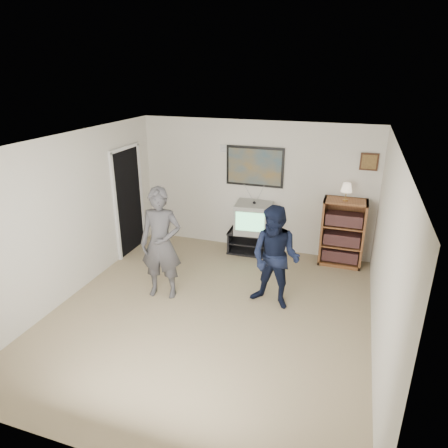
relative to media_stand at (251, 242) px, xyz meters
The scene contains 13 objects.
room_shell 2.15m from the media_stand, 91.09° to the right, with size 4.51×5.00×2.51m.
media_stand is the anchor object (origin of this frame).
crt_television 0.51m from the media_stand, ahead, with size 0.68×0.57×0.57m, color gray, non-canonical shape.
bookshelf 1.71m from the media_stand, ahead, with size 0.75×0.43×1.23m, color brown, non-canonical shape.
table_lamp 2.02m from the media_stand, ahead, with size 0.19×0.19×0.31m, color beige, non-canonical shape.
person_tall 2.26m from the media_stand, 115.21° to the right, with size 0.64×0.42×1.76m, color #3E3D41.
person_short 1.96m from the media_stand, 64.93° to the right, with size 0.77×0.60×1.57m, color black.
controller_left 2.16m from the media_stand, 118.63° to the right, with size 0.03×0.12×0.03m, color white.
controller_right 1.91m from the media_stand, 62.34° to the right, with size 0.04×0.13×0.04m, color white.
poster 1.45m from the media_stand, 98.31° to the left, with size 1.10×0.03×0.75m, color black.
air_vent 1.84m from the media_stand, 156.89° to the left, with size 0.28×0.02×0.14m, color white.
small_picture 2.58m from the media_stand, ahead, with size 0.30×0.03×0.30m, color #362011.
doorway 2.48m from the media_stand, 164.49° to the right, with size 0.03×0.85×2.00m, color black.
Camera 1 is at (1.78, -4.67, 3.36)m, focal length 32.00 mm.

